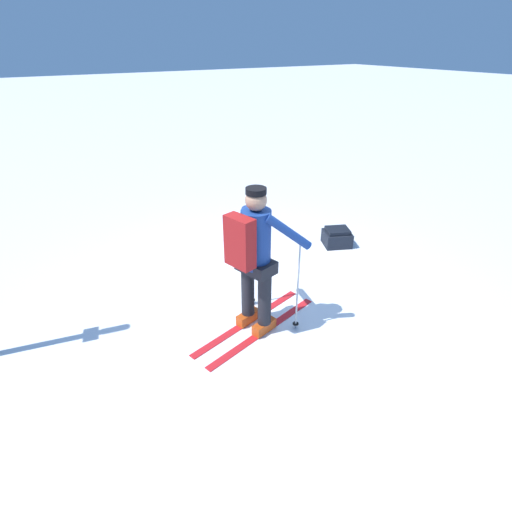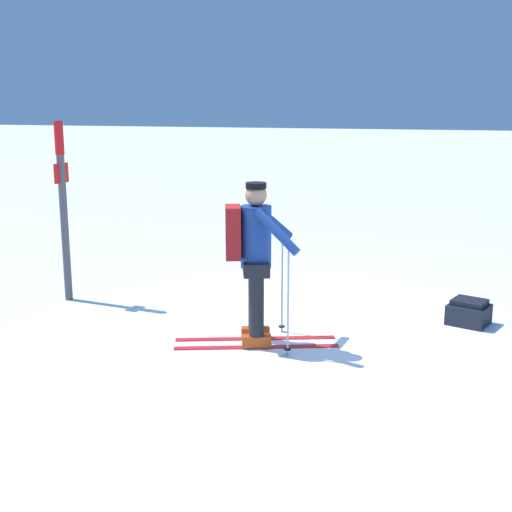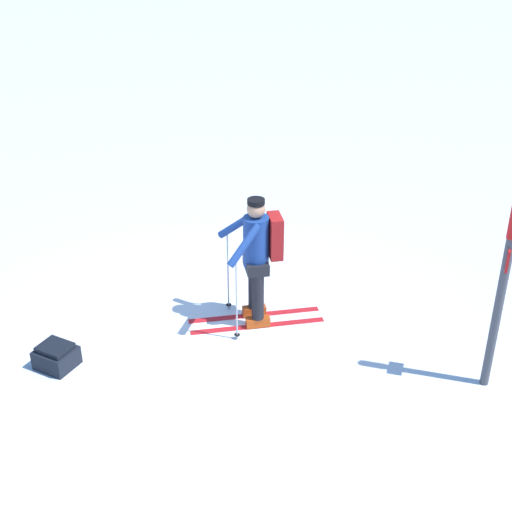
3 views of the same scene
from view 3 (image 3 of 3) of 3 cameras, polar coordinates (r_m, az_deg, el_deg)
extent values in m
plane|color=white|center=(8.74, -3.39, -6.99)|extent=(80.00, 80.00, 0.00)
cube|color=red|center=(9.02, 0.15, -5.62)|extent=(0.52, 1.67, 0.01)
cube|color=#C64714|center=(8.99, 0.15, -5.28)|extent=(0.18, 0.32, 0.12)
cylinder|color=black|center=(8.77, 0.15, -3.06)|extent=(0.15, 0.15, 0.70)
cube|color=red|center=(9.24, -0.15, -4.74)|extent=(0.52, 1.67, 0.01)
cube|color=#C64714|center=(9.20, -0.15, -4.40)|extent=(0.18, 0.32, 0.12)
cylinder|color=black|center=(8.99, -0.15, -2.22)|extent=(0.15, 0.15, 0.70)
cube|color=black|center=(8.70, 0.00, -0.67)|extent=(0.46, 0.36, 0.14)
cylinder|color=navy|center=(8.55, 0.00, 1.18)|extent=(0.31, 0.31, 0.63)
sphere|color=tan|center=(8.37, 0.00, 3.78)|extent=(0.22, 0.22, 0.22)
cylinder|color=black|center=(8.33, 0.00, 4.38)|extent=(0.21, 0.21, 0.06)
cube|color=maroon|center=(8.57, 1.53, 1.61)|extent=(0.34, 0.23, 0.53)
cylinder|color=#B2B7BC|center=(8.49, -1.57, -3.49)|extent=(0.02, 0.02, 1.14)
cylinder|color=black|center=(8.77, -1.52, -6.31)|extent=(0.07, 0.07, 0.01)
cylinder|color=navy|center=(8.24, -0.94, 0.86)|extent=(0.44, 0.40, 0.44)
cylinder|color=#B2B7BC|center=(9.09, -2.26, -1.20)|extent=(0.02, 0.02, 1.14)
cylinder|color=black|center=(9.35, -2.20, -3.91)|extent=(0.07, 0.07, 0.01)
cylinder|color=navy|center=(8.72, -1.54, 2.50)|extent=(0.25, 0.51, 0.44)
cube|color=black|center=(8.61, -15.67, -7.84)|extent=(0.52, 0.54, 0.23)
cube|color=black|center=(8.53, -15.80, -7.06)|extent=(0.42, 0.45, 0.06)
cylinder|color=#4C4C51|center=(7.90, 18.93, -3.25)|extent=(0.10, 0.10, 2.23)
cube|color=red|center=(7.66, 19.49, -0.12)|extent=(0.24, 0.08, 0.24)
camera|label=1|loc=(11.03, 11.89, 16.89)|focal=28.00mm
camera|label=2|loc=(14.84, -3.82, 18.85)|focal=50.00mm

